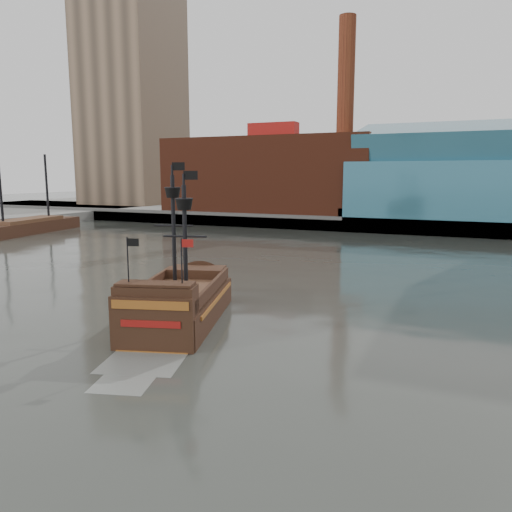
% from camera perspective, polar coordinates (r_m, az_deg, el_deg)
% --- Properties ---
extents(ground, '(400.00, 400.00, 0.00)m').
position_cam_1_polar(ground, '(29.72, -11.29, -10.34)').
color(ground, '#2D2F29').
rests_on(ground, ground).
extents(promenade_far, '(220.00, 60.00, 2.00)m').
position_cam_1_polar(promenade_far, '(116.24, 15.86, 4.59)').
color(promenade_far, slate).
rests_on(promenade_far, ground).
extents(seawall, '(220.00, 1.00, 2.60)m').
position_cam_1_polar(seawall, '(87.22, 13.06, 3.43)').
color(seawall, '#4C4C49').
rests_on(seawall, ground).
extents(skyline, '(149.00, 45.00, 62.00)m').
position_cam_1_polar(skyline, '(108.86, 18.67, 16.60)').
color(skyline, '#7D624B').
rests_on(skyline, promenade_far).
extents(pirate_ship, '(8.84, 16.03, 11.50)m').
position_cam_1_polar(pirate_ship, '(34.18, -8.72, -5.82)').
color(pirate_ship, black).
rests_on(pirate_ship, ground).
extents(docked_vessel, '(8.60, 22.79, 15.15)m').
position_cam_1_polar(docked_vessel, '(92.84, -24.61, 2.96)').
color(docked_vessel, black).
rests_on(docked_vessel, ground).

